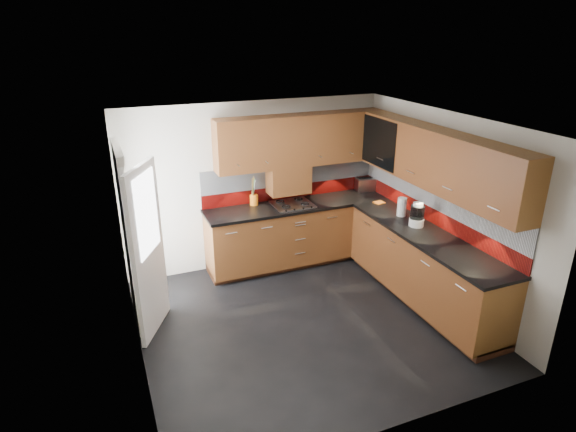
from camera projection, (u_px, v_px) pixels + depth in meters
name	position (u px, v px, depth m)	size (l,w,h in m)	color
room	(307.00, 206.00, 5.27)	(4.00, 3.80, 2.64)	black
base_cabinets	(355.00, 251.00, 6.66)	(2.70, 3.20, 0.95)	brown
countertop	(356.00, 219.00, 6.46)	(2.72, 3.22, 0.04)	black
backsplash	(363.00, 192.00, 6.63)	(2.70, 3.20, 0.54)	maroon
upper_cabinets	(369.00, 150.00, 6.25)	(2.50, 3.20, 0.72)	brown
extractor_hood	(288.00, 179.00, 6.92)	(0.60, 0.33, 0.40)	brown
glass_cabinet	(388.00, 140.00, 6.66)	(0.32, 0.80, 0.66)	black
back_door	(137.00, 244.00, 5.46)	(0.42, 1.19, 2.04)	white
gas_hob	(293.00, 204.00, 6.90)	(0.56, 0.49, 0.04)	silver
utensil_pot	(254.00, 199.00, 6.89)	(0.12, 0.12, 0.42)	#C66612
toaster	(365.00, 185.00, 7.48)	(0.31, 0.22, 0.21)	silver
food_processor	(417.00, 215.00, 6.14)	(0.19, 0.19, 0.32)	white
paper_towel	(402.00, 207.00, 6.48)	(0.12, 0.12, 0.25)	white
orange_cloth	(379.00, 203.00, 6.99)	(0.14, 0.12, 0.01)	orange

